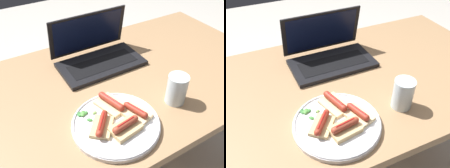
% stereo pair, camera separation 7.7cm
% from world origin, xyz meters
% --- Properties ---
extents(desk, '(1.32, 0.79, 0.74)m').
position_xyz_m(desk, '(0.00, 0.00, 0.65)').
color(desk, '#93704C').
rests_on(desk, ground_plane).
extents(laptop, '(0.37, 0.24, 0.21)m').
position_xyz_m(laptop, '(-0.06, 0.16, 0.78)').
color(laptop, black).
rests_on(laptop, desk).
extents(plate, '(0.29, 0.29, 0.02)m').
position_xyz_m(plate, '(-0.19, -0.21, 0.75)').
color(plate, silver).
rests_on(plate, desk).
extents(sausage_toast_left, '(0.11, 0.08, 0.04)m').
position_xyz_m(sausage_toast_left, '(-0.18, -0.26, 0.77)').
color(sausage_toast_left, tan).
rests_on(sausage_toast_left, plate).
extents(sausage_toast_middle, '(0.10, 0.12, 0.04)m').
position_xyz_m(sausage_toast_middle, '(-0.12, -0.22, 0.77)').
color(sausage_toast_middle, '#D6B784').
rests_on(sausage_toast_middle, plate).
extents(sausage_toast_right, '(0.11, 0.11, 0.04)m').
position_xyz_m(sausage_toast_right, '(-0.24, -0.21, 0.77)').
color(sausage_toast_right, tan).
rests_on(sausage_toast_right, plate).
extents(sausage_toast_extra, '(0.10, 0.12, 0.04)m').
position_xyz_m(sausage_toast_extra, '(-0.16, -0.14, 0.77)').
color(sausage_toast_extra, '#D6B784').
rests_on(sausage_toast_extra, plate).
extents(salad_pile, '(0.07, 0.07, 0.01)m').
position_xyz_m(salad_pile, '(-0.27, -0.12, 0.76)').
color(salad_pile, '#387A33').
rests_on(salad_pile, plate).
extents(drinking_glass, '(0.07, 0.07, 0.11)m').
position_xyz_m(drinking_glass, '(0.06, -0.22, 0.79)').
color(drinking_glass, silver).
rests_on(drinking_glass, desk).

